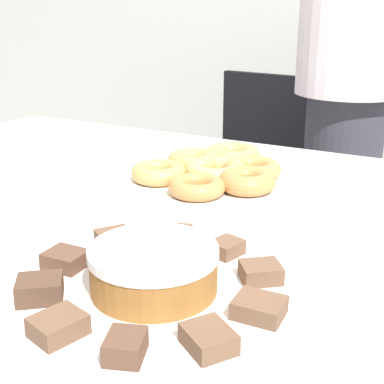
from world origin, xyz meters
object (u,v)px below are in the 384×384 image
office_chair_left (247,206)px  plate_donuts (215,181)px  frosted_cake (154,269)px  person_standing (351,66)px  plate_cake (154,293)px

office_chair_left → plate_donuts: 0.86m
frosted_cake → plate_donuts: bearing=106.7°
office_chair_left → plate_donuts: office_chair_left is taller
person_standing → plate_cake: 1.09m
plate_cake → plate_donuts: 0.47m
person_standing → frosted_cake: bearing=-89.2°
office_chair_left → frosted_cake: 1.31m
plate_donuts → frosted_cake: 0.47m
person_standing → plate_cake: person_standing is taller
plate_cake → plate_donuts: same height
plate_donuts → office_chair_left: bearing=107.0°
frosted_cake → person_standing: bearing=90.8°
person_standing → plate_donuts: person_standing is taller
plate_cake → frosted_cake: (0.00, 0.00, 0.03)m
plate_donuts → frosted_cake: size_ratio=2.36×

